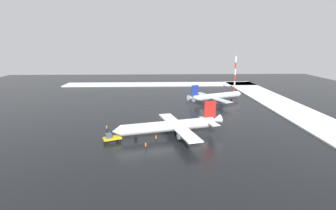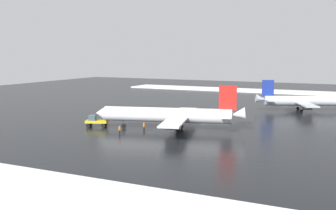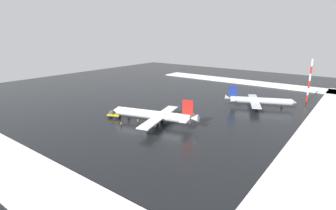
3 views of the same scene
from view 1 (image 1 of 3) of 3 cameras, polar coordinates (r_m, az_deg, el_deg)
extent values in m
plane|color=black|center=(96.59, -1.37, -1.75)|extent=(240.00, 240.00, 0.00)
cube|color=white|center=(109.17, 25.89, -1.22)|extent=(152.00, 16.00, 0.42)
cube|color=white|center=(162.16, -1.66, 4.55)|extent=(14.00, 116.00, 0.42)
cylinder|color=white|center=(71.77, 0.17, -4.62)|extent=(9.80, 26.15, 2.98)
cone|color=white|center=(69.07, -11.20, -5.62)|extent=(3.29, 2.78, 2.83)
cone|color=white|center=(76.96, 10.45, -3.18)|extent=(3.27, 3.69, 2.90)
cube|color=white|center=(66.28, 4.23, -6.45)|extent=(12.01, 6.72, 0.32)
cylinder|color=gray|center=(67.97, 3.33, -6.71)|extent=(2.48, 3.34, 1.75)
cube|color=white|center=(79.15, 0.42, -3.08)|extent=(12.01, 6.72, 0.32)
cylinder|color=gray|center=(77.68, 0.51, -4.08)|extent=(2.48, 3.34, 1.75)
cube|color=red|center=(75.17, 9.13, -0.96)|extent=(1.23, 3.47, 4.91)
cube|color=white|center=(73.77, 9.81, -4.03)|extent=(4.66, 3.31, 0.21)
cube|color=white|center=(78.27, 8.07, -2.94)|extent=(4.66, 3.31, 0.21)
cylinder|color=black|center=(70.13, -7.07, -6.30)|extent=(0.21, 0.21, 0.61)
cylinder|color=black|center=(70.57, -7.04, -7.27)|extent=(0.55, 1.01, 0.96)
cylinder|color=black|center=(71.26, 2.66, -5.88)|extent=(0.21, 0.21, 0.61)
cylinder|color=black|center=(71.70, 2.65, -6.84)|extent=(0.55, 1.01, 0.96)
cylinder|color=black|center=(74.70, 1.65, -4.95)|extent=(0.21, 0.21, 0.61)
cylinder|color=black|center=(75.11, 1.65, -5.87)|extent=(0.55, 1.01, 0.96)
cylinder|color=silver|center=(114.74, 10.53, 1.89)|extent=(12.05, 22.67, 2.68)
cone|color=silver|center=(122.66, 15.34, 2.38)|extent=(3.09, 2.76, 2.54)
cone|color=silver|center=(107.57, 4.99, 1.55)|extent=(3.22, 3.49, 2.60)
cube|color=silver|center=(118.61, 7.76, 2.25)|extent=(10.76, 7.33, 0.28)
cylinder|color=gray|center=(117.71, 8.33, 1.76)|extent=(2.53, 3.09, 1.57)
cube|color=silver|center=(108.36, 11.54, 1.03)|extent=(10.76, 7.33, 0.28)
cylinder|color=gray|center=(109.98, 11.19, 0.81)|extent=(2.53, 3.09, 1.57)
cube|color=navy|center=(107.98, 5.89, 3.16)|extent=(1.54, 2.99, 4.41)
cube|color=silver|center=(110.62, 5.27, 1.80)|extent=(4.29, 3.41, 0.19)
cube|color=silver|center=(106.70, 6.59, 1.33)|extent=(4.29, 3.41, 0.19)
cylinder|color=black|center=(120.00, 13.69, 1.66)|extent=(0.19, 0.19, 0.55)
cylinder|color=black|center=(120.24, 13.66, 1.13)|extent=(0.60, 0.90, 0.87)
cylinder|color=black|center=(114.99, 9.05, 1.37)|extent=(0.19, 0.19, 0.55)
cylinder|color=black|center=(115.23, 9.03, 0.82)|extent=(0.60, 0.90, 0.87)
cylinder|color=black|center=(112.24, 10.06, 1.03)|extent=(0.19, 0.19, 0.55)
cylinder|color=black|center=(112.49, 10.04, 0.47)|extent=(0.60, 0.90, 0.87)
cube|color=gold|center=(70.00, -12.04, -7.07)|extent=(3.78, 5.09, 0.50)
cube|color=#3F5160|center=(69.56, -12.81, -6.54)|extent=(1.92, 1.86, 1.10)
cylinder|color=black|center=(69.06, -13.14, -8.04)|extent=(0.64, 0.95, 0.90)
cylinder|color=black|center=(70.88, -13.46, -7.49)|extent=(0.64, 0.95, 0.90)
cylinder|color=black|center=(69.67, -10.53, -7.71)|extent=(0.64, 0.95, 0.90)
cylinder|color=black|center=(71.47, -10.91, -7.18)|extent=(0.64, 0.95, 0.90)
cylinder|color=black|center=(78.92, -13.20, -5.31)|extent=(0.16, 0.16, 0.85)
cylinder|color=black|center=(79.09, -13.15, -5.27)|extent=(0.16, 0.16, 0.85)
cylinder|color=orange|center=(78.78, -13.20, -4.78)|extent=(0.36, 0.36, 0.62)
sphere|color=tan|center=(78.65, -13.22, -4.48)|extent=(0.24, 0.24, 0.24)
cylinder|color=black|center=(64.52, -4.85, -9.31)|extent=(0.16, 0.16, 0.85)
cylinder|color=black|center=(64.71, -4.86, -9.24)|extent=(0.16, 0.16, 0.85)
cylinder|color=orange|center=(64.33, -4.87, -8.67)|extent=(0.36, 0.36, 0.62)
sphere|color=tan|center=(64.17, -4.87, -8.32)|extent=(0.24, 0.24, 0.24)
cylinder|color=black|center=(69.46, -2.58, -7.57)|extent=(0.16, 0.16, 0.85)
cylinder|color=black|center=(69.29, -2.64, -7.63)|extent=(0.16, 0.16, 0.85)
cylinder|color=orange|center=(69.11, -2.62, -7.03)|extent=(0.36, 0.36, 0.62)
sphere|color=tan|center=(68.96, -2.62, -6.70)|extent=(0.24, 0.24, 0.24)
cylinder|color=red|center=(138.27, 14.19, 3.16)|extent=(0.70, 0.70, 3.13)
cylinder|color=white|center=(137.77, 14.26, 4.44)|extent=(0.70, 0.70, 3.13)
cylinder|color=red|center=(137.33, 14.34, 5.73)|extent=(0.70, 0.70, 3.13)
cylinder|color=white|center=(136.97, 14.41, 7.03)|extent=(0.70, 0.70, 3.13)
cylinder|color=red|center=(136.67, 14.49, 8.33)|extent=(0.70, 0.70, 3.13)
cylinder|color=white|center=(136.45, 14.57, 9.64)|extent=(0.70, 0.70, 3.13)
camera|label=2|loc=(41.90, 96.00, -14.93)|focal=45.00mm
camera|label=3|loc=(57.08, 84.14, 5.61)|focal=28.00mm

